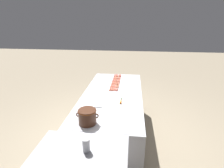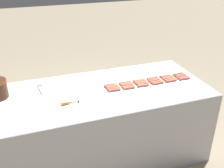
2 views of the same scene
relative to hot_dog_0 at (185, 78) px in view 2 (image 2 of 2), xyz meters
The scene contains 34 objects.
ground_plane 1.38m from the hot_dog_0, 86.10° to the left, with size 20.00×20.00×0.00m, color gray.
griddle_counter 1.13m from the hot_dog_0, 86.10° to the left, with size 1.04×2.42×0.90m.
hot_dog_0 is the anchor object (origin of this frame).
hot_dog_1 0.18m from the hot_dog_0, 89.11° to the left, with size 0.03×0.15×0.03m.
hot_dog_2 0.35m from the hot_dog_0, 90.29° to the left, with size 0.03×0.15×0.03m.
hot_dog_3 0.53m from the hot_dog_0, 90.01° to the left, with size 0.03×0.15×0.03m.
hot_dog_4 0.70m from the hot_dog_0, 90.11° to the left, with size 0.03×0.15×0.03m.
hot_dog_5 0.87m from the hot_dog_0, 89.85° to the left, with size 0.03×0.15×0.03m.
hot_dog_6 0.03m from the hot_dog_0, ahead, with size 0.03×0.15×0.03m.
hot_dog_7 0.18m from the hot_dog_0, 78.92° to the left, with size 0.03×0.15×0.03m.
hot_dog_8 0.35m from the hot_dog_0, 84.77° to the left, with size 0.03×0.15×0.03m.
hot_dog_9 0.52m from the hot_dog_0, 86.23° to the left, with size 0.04×0.15×0.03m.
hot_dog_10 0.70m from the hot_dog_0, 87.36° to the left, with size 0.03×0.15×0.03m.
hot_dog_11 0.87m from the hot_dog_0, 87.60° to the left, with size 0.03×0.15×0.03m.
hot_dog_12 0.07m from the hot_dog_0, ahead, with size 0.03×0.15×0.03m.
hot_dog_13 0.19m from the hot_dog_0, 69.05° to the left, with size 0.03×0.15×0.03m.
hot_dog_14 0.36m from the hot_dog_0, 79.04° to the left, with size 0.03×0.15×0.03m.
hot_dog_15 0.53m from the hot_dog_0, 82.76° to the left, with size 0.03×0.15×0.03m.
hot_dog_16 0.70m from the hot_dog_0, 84.25° to the left, with size 0.03×0.15×0.03m.
hot_dog_17 0.87m from the hot_dog_0, 85.47° to the left, with size 0.03×0.15×0.03m.
hot_dog_18 0.10m from the hot_dog_0, ahead, with size 0.04×0.15×0.03m.
hot_dog_19 0.20m from the hot_dog_0, 60.06° to the left, with size 0.03×0.15×0.03m.
hot_dog_20 0.37m from the hot_dog_0, 73.72° to the left, with size 0.03×0.15×0.03m.
hot_dog_21 0.53m from the hot_dog_0, 78.73° to the left, with size 0.03×0.15×0.03m.
hot_dog_22 0.70m from the hot_dog_0, 81.80° to the left, with size 0.03×0.15×0.03m.
hot_dog_23 0.88m from the hot_dog_0, 83.36° to the left, with size 0.04×0.15×0.03m.
hot_dog_24 0.14m from the hot_dog_0, ahead, with size 0.03×0.15×0.03m.
hot_dog_25 0.23m from the hot_dog_0, 53.65° to the left, with size 0.03×0.15×0.03m.
hot_dog_26 0.37m from the hot_dog_0, 68.46° to the left, with size 0.03×0.15×0.03m.
hot_dog_27 0.54m from the hot_dog_0, 75.88° to the left, with size 0.03×0.15×0.03m.
hot_dog_28 0.71m from the hot_dog_0, 79.25° to the left, with size 0.03×0.15×0.03m.
hot_dog_29 0.88m from the hot_dog_0, 81.23° to the left, with size 0.03×0.15×0.03m.
serving_spoon 1.65m from the hot_dog_0, 77.35° to the left, with size 0.27×0.08×0.02m.
carrot 1.37m from the hot_dog_0, 94.31° to the left, with size 0.03×0.18×0.03m.
Camera 2 is at (-2.42, 0.68, 2.25)m, focal length 42.67 mm.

